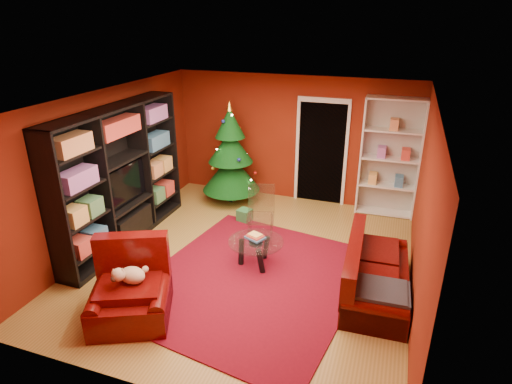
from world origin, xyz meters
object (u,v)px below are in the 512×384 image
(armchair, at_px, (130,291))
(dog, at_px, (133,275))
(white_bookshelf, at_px, (390,158))
(rug, at_px, (252,280))
(christmas_tree, at_px, (231,154))
(acrylic_chair, at_px, (261,218))
(gift_box_teal, at_px, (231,193))
(gift_box_green, at_px, (245,215))
(media_unit, at_px, (120,177))
(gift_box_red, at_px, (242,189))
(sofa, at_px, (378,269))
(coffee_table, at_px, (256,253))

(armchair, height_order, dog, armchair)
(white_bookshelf, xyz_separation_m, dog, (-2.88, -4.32, -0.53))
(dog, bearing_deg, rug, 22.33)
(white_bookshelf, bearing_deg, christmas_tree, -173.57)
(armchair, distance_m, acrylic_chair, 2.66)
(gift_box_teal, bearing_deg, armchair, -86.58)
(dog, bearing_deg, gift_box_green, 58.80)
(media_unit, distance_m, armchair, 2.37)
(dog, bearing_deg, media_unit, 103.41)
(rug, bearing_deg, armchair, -132.48)
(gift_box_red, height_order, sofa, sofa)
(rug, height_order, gift_box_teal, gift_box_teal)
(gift_box_red, bearing_deg, white_bookshelf, -0.38)
(gift_box_red, bearing_deg, gift_box_green, -67.12)
(media_unit, bearing_deg, dog, -52.03)
(white_bookshelf, relative_size, coffee_table, 2.73)
(sofa, bearing_deg, christmas_tree, 51.07)
(gift_box_red, bearing_deg, media_unit, -114.58)
(armchair, bearing_deg, gift_box_teal, 69.10)
(gift_box_green, height_order, sofa, sofa)
(gift_box_red, distance_m, dog, 4.37)
(christmas_tree, relative_size, gift_box_red, 10.70)
(gift_box_green, xyz_separation_m, armchair, (-0.40, -3.14, 0.30))
(coffee_table, bearing_deg, christmas_tree, 120.70)
(dog, distance_m, acrylic_chair, 2.59)
(christmas_tree, bearing_deg, gift_box_red, 80.57)
(gift_box_green, xyz_separation_m, dog, (-0.37, -3.07, 0.50))
(gift_box_green, relative_size, sofa, 0.13)
(white_bookshelf, distance_m, armchair, 5.31)
(armchair, bearing_deg, gift_box_green, 58.50)
(armchair, height_order, acrylic_chair, acrylic_chair)
(armchair, bearing_deg, dog, 45.00)
(christmas_tree, relative_size, white_bookshelf, 0.91)
(coffee_table, bearing_deg, rug, -78.90)
(media_unit, xyz_separation_m, gift_box_teal, (1.08, 2.22, -1.04))
(christmas_tree, distance_m, gift_box_teal, 0.91)
(gift_box_green, distance_m, gift_box_red, 1.37)
(armchair, relative_size, coffee_table, 1.23)
(rug, xyz_separation_m, gift_box_green, (-0.80, 1.83, 0.11))
(christmas_tree, distance_m, white_bookshelf, 3.14)
(white_bookshelf, relative_size, sofa, 1.27)
(rug, bearing_deg, gift_box_teal, 117.93)
(gift_box_green, bearing_deg, rug, -66.23)
(white_bookshelf, bearing_deg, rug, -120.24)
(armchair, distance_m, coffee_table, 2.06)
(coffee_table, bearing_deg, media_unit, 177.94)
(white_bookshelf, bearing_deg, gift_box_green, -154.85)
(gift_box_green, bearing_deg, gift_box_teal, 125.54)
(rug, distance_m, gift_box_red, 3.37)
(christmas_tree, relative_size, gift_box_teal, 8.05)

